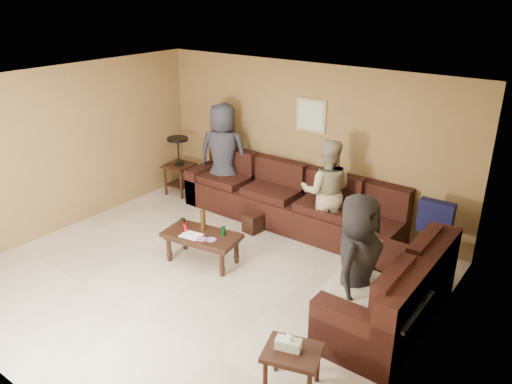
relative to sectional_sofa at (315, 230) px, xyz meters
The scene contains 10 objects.
room 2.18m from the sectional_sofa, 118.22° to the right, with size 5.60×5.50×2.50m.
sectional_sofa is the anchor object (origin of this frame).
coffee_table 1.62m from the sectional_sofa, 132.12° to the right, with size 1.12×0.69×0.72m.
end_table_left 3.11m from the sectional_sofa, behind, with size 0.50×0.50×1.07m.
side_table_right 2.71m from the sectional_sofa, 64.37° to the right, with size 0.63×0.56×0.58m.
waste_bin 1.10m from the sectional_sofa, behind, with size 0.25×0.25×0.30m, color black.
wall_art 1.82m from the sectional_sofa, 126.63° to the left, with size 0.52×0.04×0.52m.
person_left 2.30m from the sectional_sofa, 165.81° to the left, with size 0.87×0.56×1.78m, color #2F3241.
person_middle 0.59m from the sectional_sofa, 97.86° to the left, with size 0.77×0.60×1.58m, color tan.
person_right 1.83m from the sectional_sofa, 45.97° to the right, with size 0.79×0.51×1.61m, color black.
Camera 1 is at (3.93, -4.10, 3.57)m, focal length 35.00 mm.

